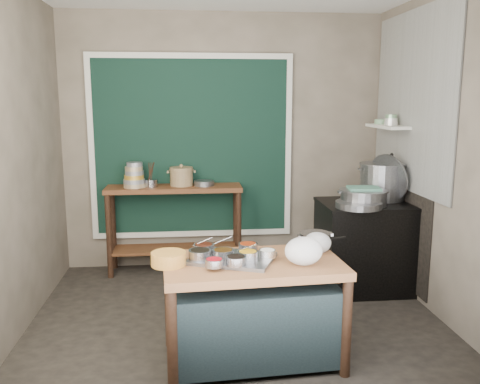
{
  "coord_description": "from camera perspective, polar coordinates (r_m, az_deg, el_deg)",
  "views": [
    {
      "loc": [
        -0.39,
        -4.15,
        1.87
      ],
      "look_at": [
        0.06,
        0.25,
        1.06
      ],
      "focal_mm": 38.0,
      "sensor_mm": 36.0,
      "label": 1
    }
  ],
  "objects": [
    {
      "name": "curtain_panel",
      "position": [
        5.64,
        -5.44,
        5.03
      ],
      "size": [
        2.1,
        0.02,
        1.9
      ],
      "primitive_type": "cube",
      "color": "black",
      "rests_on": "back_wall"
    },
    {
      "name": "stove_block",
      "position": [
        5.22,
        13.96,
        -6.04
      ],
      "size": [
        0.9,
        0.68,
        0.85
      ],
      "primitive_type": "cube",
      "color": "black",
      "rests_on": "floor"
    },
    {
      "name": "green_cloth",
      "position": [
        4.94,
        13.75,
        0.41
      ],
      "size": [
        0.32,
        0.26,
        0.02
      ],
      "primitive_type": "cube",
      "rotation": [
        0.0,
        0.0,
        -0.11
      ],
      "color": "#4A8573",
      "rests_on": "steamer"
    },
    {
      "name": "tile_panel",
      "position": [
        5.16,
        18.75,
        9.59
      ],
      "size": [
        0.02,
        1.7,
        1.7
      ],
      "primitive_type": "cube",
      "color": "#B2B2AA",
      "rests_on": "right_wall"
    },
    {
      "name": "steamer",
      "position": [
        4.96,
        13.71,
        -0.58
      ],
      "size": [
        0.49,
        0.49,
        0.15
      ],
      "primitive_type": null,
      "rotation": [
        0.0,
        0.0,
        -0.04
      ],
      "color": "gray",
      "rests_on": "stove_top"
    },
    {
      "name": "utensil_cup",
      "position": [
        5.48,
        -9.94,
        0.98
      ],
      "size": [
        0.14,
        0.14,
        0.08
      ],
      "primitive_type": "cylinder",
      "rotation": [
        0.0,
        0.0,
        0.0
      ],
      "color": "gray",
      "rests_on": "back_counter"
    },
    {
      "name": "bowl_stack",
      "position": [
        5.5,
        -11.79,
        1.73
      ],
      "size": [
        0.24,
        0.24,
        0.27
      ],
      "color": "tan",
      "rests_on": "back_counter"
    },
    {
      "name": "prep_table",
      "position": [
        3.74,
        1.43,
        -13.22
      ],
      "size": [
        1.29,
        0.8,
        0.75
      ],
      "primitive_type": "cube",
      "rotation": [
        0.0,
        0.0,
        0.06
      ],
      "color": "brown",
      "rests_on": "floor"
    },
    {
      "name": "curtain_frame",
      "position": [
        5.63,
        -5.44,
        5.02
      ],
      "size": [
        2.22,
        0.03,
        2.02
      ],
      "primitive_type": null,
      "color": "beige",
      "rests_on": "back_wall"
    },
    {
      "name": "shallow_pan",
      "position": [
        4.84,
        13.19,
        -1.4
      ],
      "size": [
        0.57,
        0.57,
        0.06
      ],
      "primitive_type": "cylinder",
      "rotation": [
        0.0,
        0.0,
        -0.4
      ],
      "color": "gray",
      "rests_on": "stove_top"
    },
    {
      "name": "back_counter",
      "position": [
        5.61,
        -7.32,
        -4.13
      ],
      "size": [
        1.45,
        0.4,
        0.95
      ],
      "primitive_type": "cube",
      "color": "#5A3419",
      "rests_on": "floor"
    },
    {
      "name": "wide_bowl",
      "position": [
        5.51,
        -4.06,
        1.0
      ],
      "size": [
        0.28,
        0.28,
        0.05
      ],
      "primitive_type": "cylinder",
      "rotation": [
        0.0,
        0.0,
        0.39
      ],
      "color": "gray",
      "rests_on": "back_counter"
    },
    {
      "name": "stock_pot",
      "position": [
        5.27,
        15.66,
        1.16
      ],
      "size": [
        0.47,
        0.47,
        0.37
      ],
      "primitive_type": null,
      "rotation": [
        0.0,
        0.0,
        0.0
      ],
      "color": "gray",
      "rests_on": "stove_top"
    },
    {
      "name": "condiment_tray",
      "position": [
        3.62,
        -0.89,
        -7.49
      ],
      "size": [
        0.68,
        0.59,
        0.03
      ],
      "primitive_type": "cube",
      "rotation": [
        0.0,
        0.0,
        -0.39
      ],
      "color": "gray",
      "rests_on": "prep_table"
    },
    {
      "name": "soot_patch",
      "position": [
        5.38,
        17.65,
        -2.7
      ],
      "size": [
        0.01,
        1.3,
        1.3
      ],
      "primitive_type": "cube",
      "color": "black",
      "rests_on": "right_wall"
    },
    {
      "name": "yellow_basin",
      "position": [
        3.54,
        -8.03,
        -7.43
      ],
      "size": [
        0.24,
        0.24,
        0.09
      ],
      "primitive_type": "cylinder",
      "rotation": [
        0.0,
        0.0,
        -0.02
      ],
      "color": "#B77C3A",
      "rests_on": "prep_table"
    },
    {
      "name": "shelf_bowl_green",
      "position": [
        5.56,
        15.59,
        7.61
      ],
      "size": [
        0.18,
        0.18,
        0.05
      ],
      "primitive_type": "cylinder",
      "rotation": [
        0.0,
        0.0,
        0.41
      ],
      "color": "gray",
      "rests_on": "wall_shelf"
    },
    {
      "name": "plastic_bag_a",
      "position": [
        3.53,
        7.15,
        -6.59
      ],
      "size": [
        0.31,
        0.28,
        0.2
      ],
      "primitive_type": "ellipsoid",
      "rotation": [
        0.0,
        0.0,
        0.25
      ],
      "color": "white",
      "rests_on": "prep_table"
    },
    {
      "name": "saucepan",
      "position": [
        3.9,
        8.4,
        -5.47
      ],
      "size": [
        0.27,
        0.27,
        0.13
      ],
      "primitive_type": null,
      "rotation": [
        0.0,
        0.0,
        0.15
      ],
      "color": "gray",
      "rests_on": "prep_table"
    },
    {
      "name": "back_wall",
      "position": [
        5.69,
        -1.91,
        5.62
      ],
      "size": [
        3.5,
        0.02,
        2.8
      ],
      "primitive_type": "cube",
      "color": "#7A6B5D",
      "rests_on": "floor"
    },
    {
      "name": "condiment_bowls",
      "position": [
        3.58,
        -1.52,
        -6.96
      ],
      "size": [
        0.61,
        0.46,
        0.06
      ],
      "color": "gray",
      "rests_on": "condiment_tray"
    },
    {
      "name": "plastic_bag_b",
      "position": [
        3.81,
        8.66,
        -5.65
      ],
      "size": [
        0.23,
        0.21,
        0.16
      ],
      "primitive_type": "ellipsoid",
      "rotation": [
        0.0,
        0.0,
        -0.15
      ],
      "color": "white",
      "rests_on": "prep_table"
    },
    {
      "name": "floor",
      "position": [
        4.57,
        -0.46,
        -13.92
      ],
      "size": [
        3.5,
        3.0,
        0.02
      ],
      "primitive_type": "cube",
      "color": "#2D2822",
      "rests_on": "ground"
    },
    {
      "name": "pot_lid",
      "position": [
        5.2,
        16.34,
        1.58
      ],
      "size": [
        0.3,
        0.49,
        0.47
      ],
      "primitive_type": "cylinder",
      "rotation": [
        0.0,
        1.36,
        0.42
      ],
      "color": "gray",
      "rests_on": "stove_top"
    },
    {
      "name": "left_wall",
      "position": [
        4.4,
        -24.01,
        3.31
      ],
      "size": [
        0.02,
        3.0,
        2.8
      ],
      "primitive_type": "cube",
      "color": "#7A6B5D",
      "rests_on": "floor"
    },
    {
      "name": "ceramic_crock",
      "position": [
        5.53,
        -6.59,
        1.64
      ],
      "size": [
        0.27,
        0.27,
        0.18
      ],
      "primitive_type": null,
      "rotation": [
        0.0,
        0.0,
        0.03
      ],
      "color": "olive",
      "rests_on": "back_counter"
    },
    {
      "name": "right_wall",
      "position": [
        4.7,
        21.47,
        3.89
      ],
      "size": [
        0.02,
        3.0,
        2.8
      ],
      "primitive_type": "cube",
      "color": "#7A6B5D",
      "rests_on": "floor"
    },
    {
      "name": "shelf_bowl_stack",
      "position": [
        5.32,
        16.61,
        7.72
      ],
      "size": [
        0.13,
        0.13,
        0.11
      ],
      "color": "silver",
      "rests_on": "wall_shelf"
    },
    {
      "name": "wall_shelf",
      "position": [
        5.4,
        16.26,
        7.08
      ],
      "size": [
        0.22,
        0.7,
        0.03
      ],
      "primitive_type": "cube",
      "color": "beige",
      "rests_on": "right_wall"
    },
    {
      "name": "stove_top",
      "position": [
        5.11,
        14.18,
        -1.31
      ],
      "size": [
        0.92,
        0.69,
        0.03
      ],
      "primitive_type": "cube",
      "color": "black",
      "rests_on": "stove_block"
    }
  ]
}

